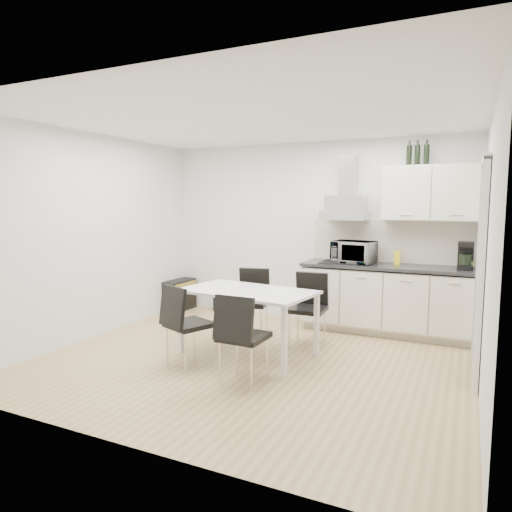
{
  "coord_description": "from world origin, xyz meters",
  "views": [
    {
      "loc": [
        2.11,
        -4.39,
        1.72
      ],
      "look_at": [
        -0.19,
        0.48,
        1.1
      ],
      "focal_mm": 32.0,
      "sensor_mm": 36.0,
      "label": 1
    }
  ],
  "objects": [
    {
      "name": "chair_near_left",
      "position": [
        -0.54,
        -0.44,
        0.44
      ],
      "size": [
        0.6,
        0.63,
        0.88
      ],
      "primitive_type": null,
      "rotation": [
        0.0,
        0.0,
        -0.39
      ],
      "color": "black",
      "rests_on": "ground"
    },
    {
      "name": "wall_back",
      "position": [
        0.0,
        2.0,
        1.3
      ],
      "size": [
        4.5,
        0.1,
        2.6
      ],
      "primitive_type": "cube",
      "color": "white",
      "rests_on": "ground"
    },
    {
      "name": "wall_right",
      "position": [
        2.25,
        0.0,
        1.3
      ],
      "size": [
        0.1,
        4.0,
        2.6
      ],
      "primitive_type": "cube",
      "color": "white",
      "rests_on": "ground"
    },
    {
      "name": "wall_front",
      "position": [
        0.0,
        -2.0,
        1.3
      ],
      "size": [
        4.5,
        0.1,
        2.6
      ],
      "primitive_type": "cube",
      "color": "white",
      "rests_on": "ground"
    },
    {
      "name": "chair_far_right",
      "position": [
        0.37,
        0.75,
        0.44
      ],
      "size": [
        0.46,
        0.52,
        0.88
      ],
      "primitive_type": null,
      "rotation": [
        0.0,
        0.0,
        3.19
      ],
      "color": "black",
      "rests_on": "ground"
    },
    {
      "name": "kitchenette",
      "position": [
        1.19,
        1.73,
        0.83
      ],
      "size": [
        2.22,
        0.64,
        2.52
      ],
      "color": "beige",
      "rests_on": "ground"
    },
    {
      "name": "doorway",
      "position": [
        2.21,
        0.55,
        1.05
      ],
      "size": [
        0.08,
        1.04,
        2.1
      ],
      "primitive_type": "cube",
      "color": "white",
      "rests_on": "ground"
    },
    {
      "name": "guitar_amp",
      "position": [
        -2.11,
        1.65,
        0.25
      ],
      "size": [
        0.28,
        0.6,
        0.49
      ],
      "rotation": [
        0.0,
        0.0,
        -0.04
      ],
      "color": "black",
      "rests_on": "ground"
    },
    {
      "name": "wall_left",
      "position": [
        -2.25,
        0.0,
        1.3
      ],
      "size": [
        0.1,
        4.0,
        2.6
      ],
      "primitive_type": "cube",
      "color": "white",
      "rests_on": "ground"
    },
    {
      "name": "floor_speaker",
      "position": [
        -1.52,
        1.9,
        0.13
      ],
      "size": [
        0.18,
        0.17,
        0.26
      ],
      "primitive_type": "cube",
      "rotation": [
        0.0,
        0.0,
        0.22
      ],
      "color": "black",
      "rests_on": "ground"
    },
    {
      "name": "ceiling",
      "position": [
        0.0,
        0.0,
        2.6
      ],
      "size": [
        4.5,
        4.5,
        0.0
      ],
      "primitive_type": "plane",
      "color": "white",
      "rests_on": "wall_back"
    },
    {
      "name": "ground",
      "position": [
        0.0,
        0.0,
        0.0
      ],
      "size": [
        4.5,
        4.5,
        0.0
      ],
      "primitive_type": "plane",
      "color": "tan",
      "rests_on": "ground"
    },
    {
      "name": "chair_near_right",
      "position": [
        0.19,
        -0.59,
        0.44
      ],
      "size": [
        0.45,
        0.51,
        0.88
      ],
      "primitive_type": null,
      "rotation": [
        0.0,
        0.0,
        -0.03
      ],
      "color": "black",
      "rests_on": "ground"
    },
    {
      "name": "dining_table",
      "position": [
        -0.14,
        0.15,
        0.67
      ],
      "size": [
        1.57,
        1.03,
        0.75
      ],
      "rotation": [
        0.0,
        0.0,
        -0.13
      ],
      "color": "white",
      "rests_on": "ground"
    },
    {
      "name": "chair_far_left",
      "position": [
        -0.4,
        0.78,
        0.44
      ],
      "size": [
        0.53,
        0.58,
        0.88
      ],
      "primitive_type": null,
      "rotation": [
        0.0,
        0.0,
        3.35
      ],
      "color": "black",
      "rests_on": "ground"
    }
  ]
}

